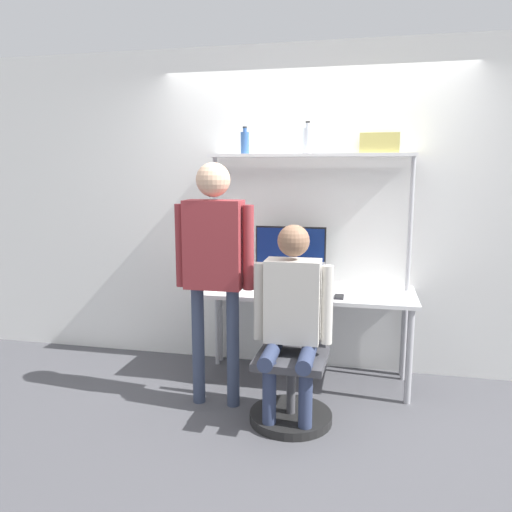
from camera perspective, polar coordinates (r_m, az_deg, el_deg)
ground_plane at (r=3.91m, az=4.88°, el=-15.81°), size 12.00×12.00×0.00m
wall_back at (r=4.24m, az=6.37°, el=5.15°), size 8.00×0.06×2.70m
desk at (r=4.00m, az=5.66°, el=-5.06°), size 1.70×0.65×0.75m
shelf_unit at (r=4.04m, az=6.15°, el=7.74°), size 1.61×0.29×1.82m
monitor at (r=4.11m, az=3.95°, el=0.41°), size 0.58×0.18×0.49m
laptop at (r=3.86m, az=5.68°, el=-3.34°), size 0.28×0.24×0.24m
cell_phone at (r=3.80m, az=9.47°, el=-4.61°), size 0.07×0.15×0.01m
office_chair at (r=3.50m, az=4.16°, el=-13.85°), size 0.56×0.56×0.92m
person_seated at (r=3.29m, az=4.12°, el=-6.10°), size 0.53×0.47×1.34m
person_standing at (r=3.48m, az=-4.80°, el=0.38°), size 0.57×0.24×1.74m
bottle_clear at (r=4.05m, az=5.92°, el=13.05°), size 0.07×0.07×0.25m
bottle_blue at (r=4.14m, az=-1.28°, el=12.84°), size 0.07×0.07×0.22m
storage_box at (r=4.02m, az=13.89°, el=12.39°), size 0.29×0.24×0.15m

